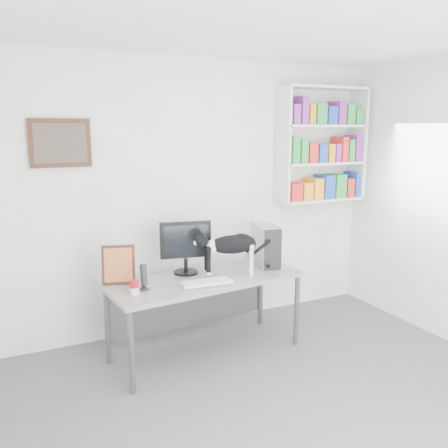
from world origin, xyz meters
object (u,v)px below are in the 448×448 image
(speaker, at_px, (144,277))
(leaning_print, at_px, (118,264))
(desk, at_px, (206,316))
(pc_tower, at_px, (265,245))
(soup_can, at_px, (134,288))
(cat, at_px, (231,255))
(keyboard, at_px, (206,283))
(bookshelf, at_px, (322,145))
(monitor, at_px, (186,247))

(speaker, xyz_separation_m, leaning_print, (-0.15, 0.25, 0.06))
(leaning_print, bearing_deg, desk, 3.89)
(pc_tower, relative_size, speaker, 1.78)
(soup_can, xyz_separation_m, cat, (0.91, 0.10, 0.14))
(speaker, distance_m, leaning_print, 0.30)
(desk, height_order, cat, cat)
(keyboard, xyz_separation_m, speaker, (-0.52, 0.10, 0.10))
(cat, bearing_deg, speaker, -167.39)
(pc_tower, xyz_separation_m, leaning_print, (-1.41, 0.06, -0.03))
(cat, bearing_deg, soup_can, -163.11)
(soup_can, distance_m, cat, 0.92)
(bookshelf, bearing_deg, monitor, -168.73)
(leaning_print, distance_m, cat, 0.98)
(monitor, bearing_deg, bookshelf, 22.88)
(desk, distance_m, cat, 0.60)
(pc_tower, bearing_deg, desk, -159.99)
(pc_tower, xyz_separation_m, cat, (-0.46, -0.17, -0.00))
(speaker, bearing_deg, pc_tower, 6.15)
(monitor, relative_size, soup_can, 4.42)
(pc_tower, bearing_deg, leaning_print, -172.08)
(desk, xyz_separation_m, speaker, (-0.59, -0.08, 0.47))
(keyboard, distance_m, speaker, 0.53)
(desk, bearing_deg, speaker, -178.46)
(desk, height_order, soup_can, soup_can)
(desk, height_order, monitor, monitor)
(desk, bearing_deg, soup_can, -173.75)
(desk, height_order, speaker, speaker)
(monitor, height_order, soup_can, monitor)
(monitor, xyz_separation_m, pc_tower, (0.79, -0.08, -0.05))
(monitor, bearing_deg, cat, -25.16)
(bookshelf, relative_size, desk, 0.71)
(leaning_print, bearing_deg, bookshelf, 26.27)
(keyboard, distance_m, pc_tower, 0.82)
(monitor, relative_size, speaker, 2.19)
(keyboard, height_order, pc_tower, pc_tower)
(pc_tower, bearing_deg, keyboard, -148.48)
(bookshelf, distance_m, cat, 1.78)
(keyboard, bearing_deg, cat, 27.36)
(desk, relative_size, cat, 2.73)
(desk, distance_m, soup_can, 0.82)
(leaning_print, xyz_separation_m, soup_can, (0.05, -0.32, -0.12))
(bookshelf, distance_m, pc_tower, 1.39)
(monitor, distance_m, keyboard, 0.44)
(desk, bearing_deg, leaning_print, 160.46)
(monitor, xyz_separation_m, cat, (0.33, -0.25, -0.05))
(bookshelf, bearing_deg, cat, -157.00)
(speaker, bearing_deg, bookshelf, 13.21)
(soup_can, relative_size, cat, 0.18)
(bookshelf, height_order, speaker, bookshelf)
(keyboard, height_order, leaning_print, leaning_print)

